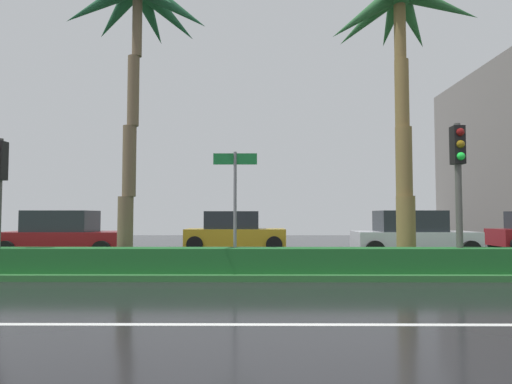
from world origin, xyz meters
name	(u,v)px	position (x,y,z in m)	size (l,w,h in m)	color
ground_plane	(259,269)	(0.00, 9.00, -0.05)	(90.00, 42.00, 0.10)	black
near_lane_divider_stripe	(259,325)	(0.00, 2.00, 0.00)	(81.00, 0.14, 0.01)	white
median_strip	(259,269)	(0.00, 8.00, 0.07)	(85.50, 4.00, 0.15)	#2D6B33
median_hedge	(259,260)	(0.00, 6.60, 0.45)	(76.50, 0.70, 0.60)	#1E6028
palm_tree_mid_left	(136,19)	(-3.35, 7.41, 6.90)	(4.12, 4.32, 8.15)	brown
palm_tree_centre_left	(401,31)	(4.06, 8.05, 6.81)	(4.33, 4.49, 8.30)	olive
traffic_signal_median_right	(458,169)	(4.99, 6.66, 2.71)	(0.28, 0.43, 3.71)	#4C4C47
street_name_sign	(235,194)	(-0.59, 6.71, 2.08)	(1.10, 0.08, 3.00)	slate
car_in_traffic_leading	(64,235)	(-7.09, 11.77, 0.83)	(4.30, 2.02, 1.72)	maroon
car_in_traffic_second	(234,232)	(-1.06, 15.02, 0.83)	(4.30, 2.02, 1.72)	#B28C1E
car_in_traffic_third	(412,235)	(5.62, 11.92, 0.83)	(4.30, 2.02, 1.72)	silver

